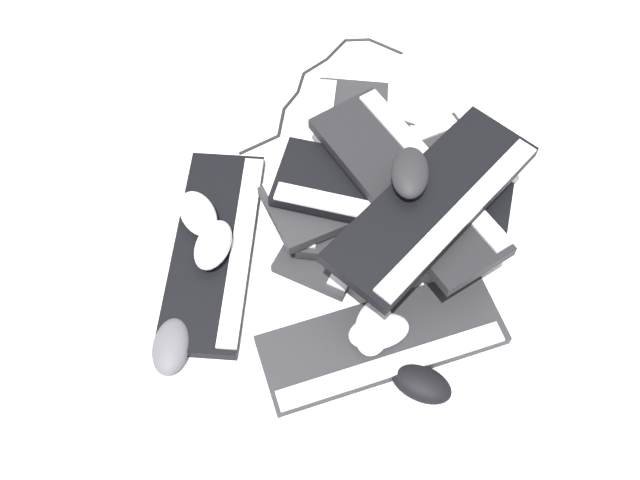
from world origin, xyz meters
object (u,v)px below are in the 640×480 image
mouse_3 (411,174)px  mouse_6 (421,383)px  keyboard_7 (434,204)px  mouse_1 (171,346)px  keyboard_1 (356,197)px  keyboard_4 (375,178)px  keyboard_5 (391,195)px  mouse_5 (379,331)px  mouse_2 (213,245)px  keyboard_3 (344,164)px  keyboard_6 (408,183)px  keyboard_0 (383,341)px  keyboard_2 (215,249)px  mouse_0 (374,327)px  mouse_4 (198,214)px

mouse_3 → mouse_6: size_ratio=1.00×
keyboard_7 → mouse_1: size_ratio=4.09×
keyboard_1 → mouse_3: (0.10, 0.06, 0.19)m
keyboard_4 → keyboard_7: size_ratio=1.02×
mouse_1 → keyboard_5: bearing=127.2°
keyboard_5 → mouse_5: 0.26m
keyboard_7 → mouse_2: bearing=-101.8°
keyboard_3 → mouse_2: size_ratio=4.22×
keyboard_5 → keyboard_6: bearing=88.5°
keyboard_7 → keyboard_0: bearing=-38.2°
mouse_2 → mouse_3: bearing=-66.1°
keyboard_1 → mouse_2: mouse_2 is taller
keyboard_1 → keyboard_7: keyboard_7 is taller
keyboard_5 → mouse_2: bearing=-91.5°
keyboard_2 → mouse_5: (0.26, 0.25, 0.04)m
keyboard_2 → mouse_5: size_ratio=4.23×
keyboard_3 → mouse_0: mouse_0 is taller
keyboard_0 → keyboard_1: 0.32m
mouse_2 → mouse_4: bearing=41.4°
keyboard_6 → mouse_0: keyboard_6 is taller
mouse_4 → keyboard_0: bearing=27.0°
mouse_2 → mouse_6: (0.35, 0.30, -0.03)m
mouse_3 → mouse_4: mouse_3 is taller
keyboard_0 → keyboard_4: keyboard_4 is taller
mouse_1 → mouse_2: mouse_2 is taller
keyboard_7 → mouse_2: keyboard_7 is taller
keyboard_5 → mouse_1: keyboard_5 is taller
mouse_0 → mouse_1: 0.36m
keyboard_0 → keyboard_1: size_ratio=1.04×
keyboard_1 → keyboard_4: 0.07m
keyboard_3 → mouse_4: bearing=-81.0°
keyboard_0 → keyboard_3: (-0.38, 0.03, 0.03)m
mouse_5 → keyboard_4: bearing=-105.4°
keyboard_5 → keyboard_7: bearing=34.5°
keyboard_0 → mouse_4: (-0.33, -0.28, 0.04)m
keyboard_2 → keyboard_4: 0.34m
mouse_0 → mouse_5: same height
keyboard_3 → mouse_5: mouse_5 is taller
keyboard_4 → mouse_0: keyboard_4 is taller
mouse_1 → mouse_4: bearing=176.6°
mouse_2 → mouse_3: 0.39m
mouse_3 → mouse_6: (0.31, -0.06, -0.18)m
keyboard_2 → mouse_0: mouse_0 is taller
keyboard_3 → keyboard_0: bearing=-4.5°
keyboard_1 → keyboard_2: same height
keyboard_5 → mouse_3: mouse_3 is taller
keyboard_4 → mouse_1: (0.23, -0.45, -0.05)m
keyboard_2 → mouse_6: mouse_6 is taller
mouse_4 → keyboard_5: bearing=63.7°
keyboard_3 → keyboard_5: (0.13, 0.05, 0.06)m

